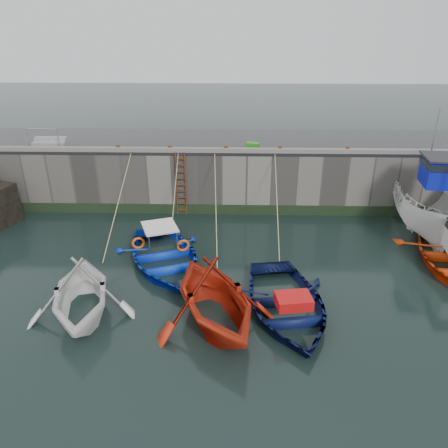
{
  "coord_description": "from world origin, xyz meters",
  "views": [
    {
      "loc": [
        0.64,
        -10.23,
        8.92
      ],
      "look_at": [
        0.21,
        6.22,
        1.2
      ],
      "focal_mm": 35.0,
      "sensor_mm": 36.0,
      "label": 1
    }
  ],
  "objects_px": {
    "bollard_a": "(118,148)",
    "bollard_b": "(170,148)",
    "boat_near_white": "(84,314)",
    "bollard_e": "(347,150)",
    "boat_near_blue": "(164,263)",
    "bollard_d": "(280,149)",
    "boat_near_navy": "(285,311)",
    "fish_crate": "(253,145)",
    "boat_near_blacktrim": "(214,322)",
    "bollard_c": "(226,149)",
    "ladder": "(181,184)",
    "boat_far_white": "(429,207)"
  },
  "relations": [
    {
      "from": "bollard_a",
      "to": "bollard_b",
      "type": "xyz_separation_m",
      "value": [
        2.5,
        0.0,
        0.0
      ]
    },
    {
      "from": "boat_near_white",
      "to": "bollard_e",
      "type": "relative_size",
      "value": 15.57
    },
    {
      "from": "bollard_a",
      "to": "boat_near_blue",
      "type": "bearing_deg",
      "value": -61.67
    },
    {
      "from": "bollard_a",
      "to": "bollard_d",
      "type": "distance_m",
      "value": 7.8
    },
    {
      "from": "boat_near_blue",
      "to": "boat_near_navy",
      "type": "height_order",
      "value": "boat_near_blue"
    },
    {
      "from": "fish_crate",
      "to": "bollard_b",
      "type": "bearing_deg",
      "value": -155.19
    },
    {
      "from": "boat_near_blacktrim",
      "to": "bollard_e",
      "type": "xyz_separation_m",
      "value": [
        5.97,
        9.01,
        3.3
      ]
    },
    {
      "from": "bollard_a",
      "to": "bollard_d",
      "type": "relative_size",
      "value": 1.0
    },
    {
      "from": "boat_near_navy",
      "to": "bollard_c",
      "type": "distance_m",
      "value": 9.23
    },
    {
      "from": "boat_near_blue",
      "to": "bollard_e",
      "type": "height_order",
      "value": "bollard_e"
    },
    {
      "from": "bollard_b",
      "to": "bollard_d",
      "type": "xyz_separation_m",
      "value": [
        5.3,
        0.0,
        0.0
      ]
    },
    {
      "from": "boat_near_blue",
      "to": "bollard_c",
      "type": "height_order",
      "value": "bollard_c"
    },
    {
      "from": "fish_crate",
      "to": "bollard_e",
      "type": "xyz_separation_m",
      "value": [
        4.49,
        -0.69,
        0.0
      ]
    },
    {
      "from": "ladder",
      "to": "bollard_c",
      "type": "relative_size",
      "value": 11.43
    },
    {
      "from": "ladder",
      "to": "bollard_d",
      "type": "relative_size",
      "value": 11.43
    },
    {
      "from": "boat_near_blacktrim",
      "to": "bollard_b",
      "type": "xyz_separation_m",
      "value": [
        -2.53,
        9.01,
        3.3
      ]
    },
    {
      "from": "boat_near_navy",
      "to": "boat_far_white",
      "type": "relative_size",
      "value": 0.7
    },
    {
      "from": "bollard_a",
      "to": "bollard_b",
      "type": "distance_m",
      "value": 2.5
    },
    {
      "from": "ladder",
      "to": "boat_near_navy",
      "type": "distance_m",
      "value": 9.27
    },
    {
      "from": "bollard_a",
      "to": "ladder",
      "type": "bearing_deg",
      "value": -6.38
    },
    {
      "from": "boat_near_blacktrim",
      "to": "bollard_b",
      "type": "distance_m",
      "value": 9.92
    },
    {
      "from": "boat_near_white",
      "to": "boat_far_white",
      "type": "relative_size",
      "value": 0.58
    },
    {
      "from": "boat_near_navy",
      "to": "boat_near_blue",
      "type": "bearing_deg",
      "value": 137.37
    },
    {
      "from": "bollard_c",
      "to": "bollard_e",
      "type": "distance_m",
      "value": 5.8
    },
    {
      "from": "boat_near_white",
      "to": "ladder",
      "type": "bearing_deg",
      "value": 60.54
    },
    {
      "from": "boat_far_white",
      "to": "bollard_a",
      "type": "distance_m",
      "value": 14.78
    },
    {
      "from": "fish_crate",
      "to": "bollard_e",
      "type": "height_order",
      "value": "bollard_e"
    },
    {
      "from": "bollard_a",
      "to": "bollard_e",
      "type": "xyz_separation_m",
      "value": [
        11.0,
        0.0,
        0.0
      ]
    },
    {
      "from": "bollard_d",
      "to": "bollard_a",
      "type": "bearing_deg",
      "value": 180.0
    },
    {
      "from": "boat_near_navy",
      "to": "bollard_a",
      "type": "bearing_deg",
      "value": 123.03
    },
    {
      "from": "boat_near_white",
      "to": "boat_far_white",
      "type": "xyz_separation_m",
      "value": [
        13.87,
        6.73,
        1.17
      ]
    },
    {
      "from": "bollard_b",
      "to": "bollard_e",
      "type": "height_order",
      "value": "same"
    },
    {
      "from": "boat_near_blacktrim",
      "to": "bollard_d",
      "type": "distance_m",
      "value": 9.99
    },
    {
      "from": "boat_near_blacktrim",
      "to": "bollard_e",
      "type": "height_order",
      "value": "bollard_e"
    },
    {
      "from": "fish_crate",
      "to": "bollard_a",
      "type": "height_order",
      "value": "bollard_a"
    },
    {
      "from": "bollard_b",
      "to": "bollard_c",
      "type": "height_order",
      "value": "same"
    },
    {
      "from": "bollard_c",
      "to": "bollard_d",
      "type": "xyz_separation_m",
      "value": [
        2.6,
        0.0,
        0.0
      ]
    },
    {
      "from": "boat_far_white",
      "to": "bollard_a",
      "type": "bearing_deg",
      "value": 179.33
    },
    {
      "from": "boat_near_blacktrim",
      "to": "bollard_a",
      "type": "xyz_separation_m",
      "value": [
        -5.03,
        9.01,
        3.3
      ]
    },
    {
      "from": "bollard_b",
      "to": "bollard_c",
      "type": "relative_size",
      "value": 1.0
    },
    {
      "from": "boat_near_navy",
      "to": "bollard_e",
      "type": "bearing_deg",
      "value": 58.08
    },
    {
      "from": "ladder",
      "to": "boat_near_blue",
      "type": "bearing_deg",
      "value": -92.0
    },
    {
      "from": "boat_near_white",
      "to": "boat_far_white",
      "type": "height_order",
      "value": "boat_far_white"
    },
    {
      "from": "fish_crate",
      "to": "bollard_d",
      "type": "xyz_separation_m",
      "value": [
        1.29,
        -0.69,
        0.0
      ]
    },
    {
      "from": "boat_near_white",
      "to": "boat_near_navy",
      "type": "distance_m",
      "value": 6.78
    },
    {
      "from": "boat_near_blacktrim",
      "to": "bollard_d",
      "type": "xyz_separation_m",
      "value": [
        2.77,
        9.01,
        3.3
      ]
    },
    {
      "from": "ladder",
      "to": "bollard_b",
      "type": "bearing_deg",
      "value": 146.14
    },
    {
      "from": "boat_near_blue",
      "to": "boat_near_white",
      "type": "bearing_deg",
      "value": -143.05
    },
    {
      "from": "fish_crate",
      "to": "bollard_c",
      "type": "height_order",
      "value": "bollard_c"
    },
    {
      "from": "bollard_d",
      "to": "boat_far_white",
      "type": "bearing_deg",
      "value": -16.11
    }
  ]
}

